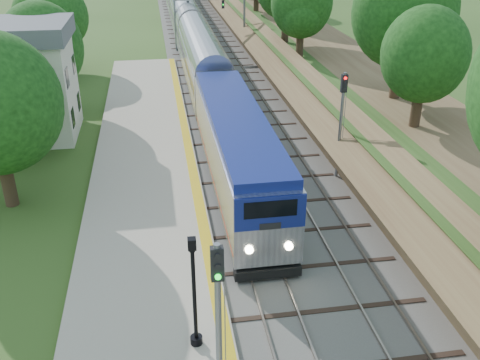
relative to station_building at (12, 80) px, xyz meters
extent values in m
cube|color=#4C4944|center=(16.00, 30.00, -4.03)|extent=(9.50, 170.00, 0.12)
cube|color=gray|center=(13.28, 30.00, -3.89)|extent=(0.08, 170.00, 0.16)
cube|color=gray|center=(14.72, 30.00, -3.89)|extent=(0.08, 170.00, 0.16)
cube|color=gray|center=(17.28, 30.00, -3.89)|extent=(0.08, 170.00, 0.16)
cube|color=gray|center=(18.72, 30.00, -3.89)|extent=(0.08, 170.00, 0.16)
cube|color=#AB9E8A|center=(8.80, -14.00, -3.90)|extent=(6.40, 68.00, 0.38)
cube|color=gold|center=(11.65, -14.00, -3.70)|extent=(0.55, 68.00, 0.01)
cube|color=brown|center=(25.50, 30.00, -2.59)|extent=(9.00, 170.00, 3.00)
cube|color=brown|center=(21.60, 30.00, -2.79)|extent=(4.47, 170.00, 4.54)
cylinder|color=#332316|center=(24.00, 30.00, 0.22)|extent=(0.60, 0.60, 2.62)
cube|color=silver|center=(0.00, 0.00, -0.69)|extent=(8.00, 6.00, 6.80)
cube|color=#585B60|center=(0.00, 0.00, 3.31)|extent=(8.60, 6.60, 1.20)
cube|color=black|center=(4.01, -1.80, -2.29)|extent=(0.05, 1.10, 1.30)
cube|color=black|center=(4.01, 1.80, -2.29)|extent=(0.05, 1.10, 1.30)
cube|color=black|center=(4.01, -1.80, 0.51)|extent=(0.05, 1.10, 1.30)
cube|color=black|center=(4.01, 1.80, 0.51)|extent=(0.05, 1.10, 1.30)
cylinder|color=slate|center=(12.50, 25.00, -0.99)|extent=(0.24, 0.24, 6.20)
cylinder|color=slate|center=(20.50, 25.00, -0.99)|extent=(0.24, 0.24, 6.20)
cube|color=black|center=(14.00, 24.85, 1.11)|extent=(0.30, 0.20, 0.90)
cube|color=black|center=(18.00, 24.85, 1.11)|extent=(0.30, 0.20, 0.90)
cylinder|color=#332316|center=(2.00, -4.00, -2.86)|extent=(0.60, 0.60, 2.45)
sphere|color=#12370F|center=(2.00, -4.00, 0.46)|extent=(5.32, 5.32, 5.32)
cylinder|color=#332316|center=(2.00, 12.00, -2.86)|extent=(0.60, 0.60, 2.45)
sphere|color=#12370F|center=(2.00, 12.00, 0.46)|extent=(5.32, 5.32, 5.32)
cube|color=black|center=(14.00, -10.77, -3.51)|extent=(2.75, 17.20, 0.60)
cube|color=#B7BAC1|center=(14.00, -10.77, -1.52)|extent=(2.99, 17.92, 3.38)
cube|color=navy|center=(14.00, -10.77, 0.39)|extent=(2.87, 17.20, 0.44)
cube|color=navy|center=(14.00, -19.76, -0.57)|extent=(2.96, 0.10, 1.49)
cube|color=black|center=(14.00, -19.80, -0.38)|extent=(2.19, 0.06, 0.75)
cube|color=#A82A10|center=(14.00, -10.77, -2.67)|extent=(3.01, 17.56, 0.10)
cube|color=#B7BAC1|center=(14.00, 8.74, -1.87)|extent=(2.99, 19.91, 3.88)
cube|color=#B7BAC1|center=(14.00, 29.25, -1.87)|extent=(2.99, 19.91, 3.88)
cube|color=#B7BAC1|center=(14.00, 49.76, -1.87)|extent=(2.99, 19.91, 3.88)
cylinder|color=black|center=(10.60, -23.26, -3.56)|extent=(0.44, 0.44, 0.30)
cylinder|color=black|center=(10.60, -23.26, -1.60)|extent=(0.14, 0.14, 3.92)
cube|color=black|center=(10.60, -23.26, 0.56)|extent=(0.28, 0.28, 0.40)
cube|color=silver|center=(10.60, -23.26, 0.56)|extent=(0.20, 0.20, 0.30)
cylinder|color=slate|center=(11.10, -26.19, -0.66)|extent=(0.19, 0.19, 6.10)
cube|color=black|center=(11.10, -26.19, 1.76)|extent=(0.36, 0.23, 1.05)
cylinder|color=#0CE526|center=(11.10, -26.32, 1.76)|extent=(0.17, 0.06, 0.17)
cylinder|color=slate|center=(20.20, -10.22, -0.79)|extent=(0.18, 0.18, 6.37)
cube|color=black|center=(20.20, -10.22, 1.78)|extent=(0.35, 0.23, 1.03)
cylinder|color=#FF0C0C|center=(20.20, -10.35, 1.78)|extent=(0.16, 0.06, 0.16)
camera|label=1|loc=(9.81, -38.03, 10.18)|focal=40.00mm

